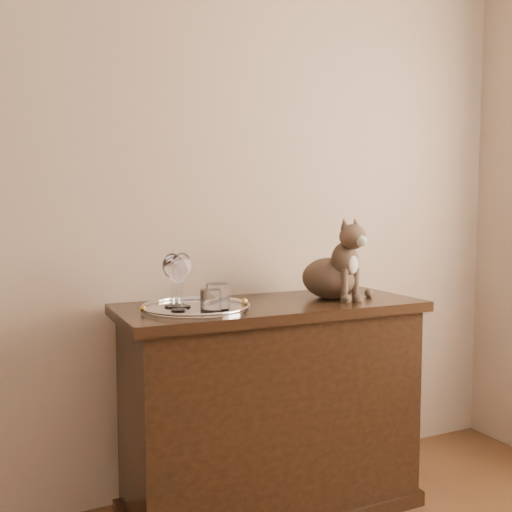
{
  "coord_description": "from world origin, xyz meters",
  "views": [
    {
      "loc": [
        -0.39,
        -0.05,
        1.22
      ],
      "look_at": [
        0.54,
        1.95,
        1.04
      ],
      "focal_mm": 40.0,
      "sensor_mm": 36.0,
      "label": 1
    }
  ],
  "objects_px": {
    "wine_glass_d": "(182,280)",
    "tumbler_a": "(218,297)",
    "wine_glass_b": "(177,281)",
    "cat": "(330,258)",
    "sideboard": "(271,408)",
    "tray": "(196,308)",
    "tumbler_b": "(211,301)",
    "wine_glass_a": "(173,280)",
    "wine_glass_c": "(179,285)"
  },
  "relations": [
    {
      "from": "wine_glass_d",
      "to": "cat",
      "type": "distance_m",
      "value": 0.64
    },
    {
      "from": "sideboard",
      "to": "wine_glass_b",
      "type": "distance_m",
      "value": 0.64
    },
    {
      "from": "tray",
      "to": "tumbler_b",
      "type": "height_order",
      "value": "tumbler_b"
    },
    {
      "from": "wine_glass_c",
      "to": "wine_glass_b",
      "type": "bearing_deg",
      "value": 76.3
    },
    {
      "from": "sideboard",
      "to": "wine_glass_a",
      "type": "xyz_separation_m",
      "value": [
        -0.39,
        0.02,
        0.53
      ]
    },
    {
      "from": "wine_glass_b",
      "to": "wine_glass_d",
      "type": "xyz_separation_m",
      "value": [
        0.0,
        -0.06,
        0.01
      ]
    },
    {
      "from": "tumbler_a",
      "to": "tumbler_b",
      "type": "bearing_deg",
      "value": -136.48
    },
    {
      "from": "tray",
      "to": "wine_glass_d",
      "type": "relative_size",
      "value": 1.99
    },
    {
      "from": "wine_glass_d",
      "to": "tumbler_a",
      "type": "xyz_separation_m",
      "value": [
        0.1,
        -0.11,
        -0.05
      ]
    },
    {
      "from": "wine_glass_a",
      "to": "wine_glass_c",
      "type": "bearing_deg",
      "value": -91.62
    },
    {
      "from": "tray",
      "to": "tumbler_b",
      "type": "xyz_separation_m",
      "value": [
        0.01,
        -0.13,
        0.05
      ]
    },
    {
      "from": "sideboard",
      "to": "tumbler_a",
      "type": "height_order",
      "value": "tumbler_a"
    },
    {
      "from": "tumbler_b",
      "to": "tumbler_a",
      "type": "bearing_deg",
      "value": 43.52
    },
    {
      "from": "tray",
      "to": "wine_glass_d",
      "type": "bearing_deg",
      "value": 152.35
    },
    {
      "from": "sideboard",
      "to": "tumbler_a",
      "type": "bearing_deg",
      "value": -158.05
    },
    {
      "from": "wine_glass_d",
      "to": "tumbler_a",
      "type": "height_order",
      "value": "wine_glass_d"
    },
    {
      "from": "wine_glass_a",
      "to": "tumbler_b",
      "type": "relative_size",
      "value": 2.43
    },
    {
      "from": "wine_glass_a",
      "to": "tray",
      "type": "bearing_deg",
      "value": -30.41
    },
    {
      "from": "tray",
      "to": "tumbler_b",
      "type": "distance_m",
      "value": 0.13
    },
    {
      "from": "wine_glass_b",
      "to": "wine_glass_c",
      "type": "relative_size",
      "value": 0.99
    },
    {
      "from": "wine_glass_c",
      "to": "tumbler_a",
      "type": "height_order",
      "value": "wine_glass_c"
    },
    {
      "from": "tumbler_a",
      "to": "wine_glass_b",
      "type": "bearing_deg",
      "value": 119.52
    },
    {
      "from": "sideboard",
      "to": "wine_glass_b",
      "type": "bearing_deg",
      "value": 169.58
    },
    {
      "from": "tumbler_a",
      "to": "tumbler_b",
      "type": "relative_size",
      "value": 1.15
    },
    {
      "from": "tray",
      "to": "wine_glass_d",
      "type": "xyz_separation_m",
      "value": [
        -0.05,
        0.02,
        0.1
      ]
    },
    {
      "from": "wine_glass_c",
      "to": "cat",
      "type": "height_order",
      "value": "cat"
    },
    {
      "from": "sideboard",
      "to": "cat",
      "type": "xyz_separation_m",
      "value": [
        0.28,
        0.01,
        0.59
      ]
    },
    {
      "from": "wine_glass_a",
      "to": "tumbler_a",
      "type": "bearing_deg",
      "value": -45.54
    },
    {
      "from": "tumbler_a",
      "to": "cat",
      "type": "xyz_separation_m",
      "value": [
        0.54,
        0.11,
        0.11
      ]
    },
    {
      "from": "sideboard",
      "to": "wine_glass_d",
      "type": "bearing_deg",
      "value": 179.6
    },
    {
      "from": "wine_glass_a",
      "to": "cat",
      "type": "bearing_deg",
      "value": -1.28
    },
    {
      "from": "wine_glass_a",
      "to": "wine_glass_b",
      "type": "relative_size",
      "value": 1.11
    },
    {
      "from": "wine_glass_a",
      "to": "tumbler_b",
      "type": "bearing_deg",
      "value": -63.41
    },
    {
      "from": "sideboard",
      "to": "tumbler_b",
      "type": "xyz_separation_m",
      "value": [
        -0.31,
        -0.15,
        0.47
      ]
    },
    {
      "from": "sideboard",
      "to": "tumbler_a",
      "type": "xyz_separation_m",
      "value": [
        -0.27,
        -0.11,
        0.48
      ]
    },
    {
      "from": "wine_glass_c",
      "to": "tumbler_a",
      "type": "bearing_deg",
      "value": -20.66
    },
    {
      "from": "wine_glass_b",
      "to": "wine_glass_d",
      "type": "distance_m",
      "value": 0.07
    },
    {
      "from": "sideboard",
      "to": "wine_glass_a",
      "type": "bearing_deg",
      "value": 176.77
    },
    {
      "from": "sideboard",
      "to": "wine_glass_c",
      "type": "xyz_separation_m",
      "value": [
        -0.39,
        -0.06,
        0.52
      ]
    },
    {
      "from": "tumbler_a",
      "to": "tumbler_b",
      "type": "height_order",
      "value": "tumbler_a"
    },
    {
      "from": "wine_glass_a",
      "to": "wine_glass_d",
      "type": "distance_m",
      "value": 0.03
    },
    {
      "from": "sideboard",
      "to": "tray",
      "type": "height_order",
      "value": "tray"
    },
    {
      "from": "cat",
      "to": "tumbler_b",
      "type": "bearing_deg",
      "value": -175.84
    },
    {
      "from": "wine_glass_b",
      "to": "tumbler_b",
      "type": "relative_size",
      "value": 2.18
    },
    {
      "from": "wine_glass_b",
      "to": "cat",
      "type": "height_order",
      "value": "cat"
    },
    {
      "from": "tumbler_b",
      "to": "wine_glass_d",
      "type": "bearing_deg",
      "value": 110.6
    },
    {
      "from": "wine_glass_a",
      "to": "wine_glass_b",
      "type": "bearing_deg",
      "value": 57.75
    },
    {
      "from": "tray",
      "to": "cat",
      "type": "relative_size",
      "value": 1.2
    },
    {
      "from": "wine_glass_c",
      "to": "cat",
      "type": "relative_size",
      "value": 0.55
    },
    {
      "from": "wine_glass_d",
      "to": "tumbler_a",
      "type": "relative_size",
      "value": 2.13
    }
  ]
}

